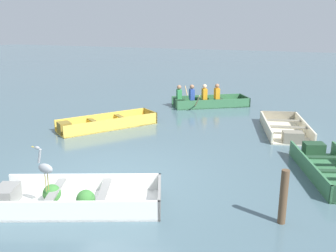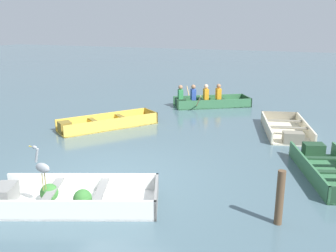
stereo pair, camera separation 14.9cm
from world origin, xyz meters
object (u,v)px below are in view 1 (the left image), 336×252
at_px(skiff_cream_mid_moored, 286,129).
at_px(mooring_post, 283,197).
at_px(heron_on_dinghy, 45,167).
at_px(skiff_green_outer_moored, 329,168).
at_px(rowboat_green_with_crew, 205,100).
at_px(skiff_yellow_near_moored, 104,124).
at_px(dinghy_white_foreground, 71,199).

bearing_deg(skiff_cream_mid_moored, mooring_post, -86.30).
bearing_deg(heron_on_dinghy, skiff_green_outer_moored, 37.56).
xyz_separation_m(rowboat_green_with_crew, mooring_post, (3.83, -8.59, 0.26)).
bearing_deg(heron_on_dinghy, rowboat_green_with_crew, 88.36).
xyz_separation_m(skiff_yellow_near_moored, rowboat_green_with_crew, (2.19, 4.44, 0.10)).
xyz_separation_m(dinghy_white_foreground, heron_on_dinghy, (-0.30, -0.29, 0.71)).
height_order(skiff_yellow_near_moored, skiff_cream_mid_moored, skiff_yellow_near_moored).
height_order(skiff_yellow_near_moored, heron_on_dinghy, heron_on_dinghy).
distance_m(dinghy_white_foreground, mooring_post, 3.90).
height_order(dinghy_white_foreground, skiff_green_outer_moored, dinghy_white_foreground).
relative_size(dinghy_white_foreground, mooring_post, 3.37).
relative_size(rowboat_green_with_crew, heron_on_dinghy, 3.80).
distance_m(skiff_cream_mid_moored, skiff_green_outer_moored, 3.24).
bearing_deg(rowboat_green_with_crew, skiff_yellow_near_moored, -116.30).
relative_size(skiff_green_outer_moored, heron_on_dinghy, 3.61).
distance_m(dinghy_white_foreground, skiff_cream_mid_moored, 7.37).
bearing_deg(rowboat_green_with_crew, skiff_green_outer_moored, -51.65).
relative_size(skiff_yellow_near_moored, heron_on_dinghy, 3.79).
distance_m(skiff_green_outer_moored, mooring_post, 2.85).
xyz_separation_m(dinghy_white_foreground, rowboat_green_with_crew, (-0.02, 9.38, 0.09)).
distance_m(skiff_cream_mid_moored, heron_on_dinghy, 7.80).
bearing_deg(skiff_green_outer_moored, rowboat_green_with_crew, 128.35).
relative_size(skiff_green_outer_moored, mooring_post, 3.06).
distance_m(rowboat_green_with_crew, mooring_post, 9.41).
bearing_deg(skiff_green_outer_moored, heron_on_dinghy, -142.44).
bearing_deg(skiff_yellow_near_moored, dinghy_white_foreground, -65.90).
relative_size(skiff_green_outer_moored, rowboat_green_with_crew, 0.95).
bearing_deg(mooring_post, skiff_green_outer_moored, 73.00).
distance_m(skiff_green_outer_moored, heron_on_dinghy, 6.26).
relative_size(dinghy_white_foreground, skiff_yellow_near_moored, 1.05).
relative_size(skiff_cream_mid_moored, mooring_post, 3.01).
bearing_deg(skiff_yellow_near_moored, rowboat_green_with_crew, 63.70).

